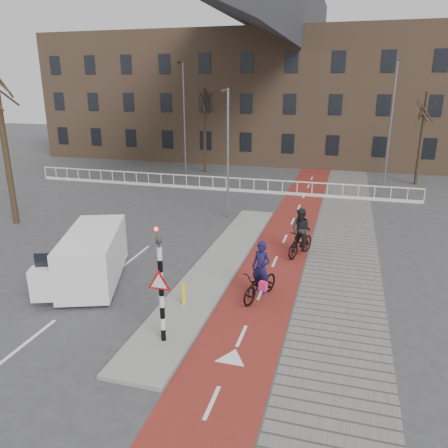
# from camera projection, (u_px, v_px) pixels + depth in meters

# --- Properties ---
(ground) EXTENTS (120.00, 120.00, 0.00)m
(ground) POSITION_uv_depth(u_px,v_px,m) (205.00, 313.00, 14.44)
(ground) COLOR #38383A
(ground) RESTS_ON ground
(bike_lane) EXTENTS (2.50, 60.00, 0.01)m
(bike_lane) POSITION_uv_depth(u_px,v_px,m) (290.00, 227.00, 23.21)
(bike_lane) COLOR maroon
(bike_lane) RESTS_ON ground
(sidewalk) EXTENTS (3.00, 60.00, 0.01)m
(sidewalk) POSITION_uv_depth(u_px,v_px,m) (345.00, 231.00, 22.48)
(sidewalk) COLOR slate
(sidewalk) RESTS_ON ground
(curb_island) EXTENTS (1.80, 16.00, 0.12)m
(curb_island) POSITION_uv_depth(u_px,v_px,m) (219.00, 264.00, 18.27)
(curb_island) COLOR gray
(curb_island) RESTS_ON ground
(traffic_signal) EXTENTS (0.80, 0.80, 3.68)m
(traffic_signal) POSITION_uv_depth(u_px,v_px,m) (161.00, 282.00, 12.14)
(traffic_signal) COLOR black
(traffic_signal) RESTS_ON curb_island
(bollard) EXTENTS (0.12, 0.12, 0.79)m
(bollard) POSITION_uv_depth(u_px,v_px,m) (183.00, 294.00, 14.65)
(bollard) COLOR yellow
(bollard) RESTS_ON curb_island
(cyclist_near) EXTENTS (1.38, 2.18, 2.12)m
(cyclist_near) POSITION_uv_depth(u_px,v_px,m) (261.00, 280.00, 15.21)
(cyclist_near) COLOR black
(cyclist_near) RESTS_ON bike_lane
(cyclist_far) EXTENTS (1.31, 2.07, 2.13)m
(cyclist_far) POSITION_uv_depth(u_px,v_px,m) (301.00, 237.00, 19.03)
(cyclist_far) COLOR black
(cyclist_far) RESTS_ON bike_lane
(van) EXTENTS (3.32, 4.95, 1.98)m
(van) POSITION_uv_depth(u_px,v_px,m) (93.00, 256.00, 16.50)
(van) COLOR white
(van) RESTS_ON ground
(railing) EXTENTS (28.00, 0.10, 0.99)m
(railing) POSITION_uv_depth(u_px,v_px,m) (213.00, 186.00, 31.22)
(railing) COLOR silver
(railing) RESTS_ON ground
(townhouse_row) EXTENTS (46.00, 10.00, 15.90)m
(townhouse_row) POSITION_uv_depth(u_px,v_px,m) (278.00, 78.00, 42.14)
(townhouse_row) COLOR #7F6047
(townhouse_row) RESTS_ON ground
(tree_left) EXTENTS (0.32, 0.32, 8.69)m
(tree_left) POSITION_uv_depth(u_px,v_px,m) (4.00, 143.00, 22.53)
(tree_left) COLOR black
(tree_left) RESTS_ON ground
(tree_mid) EXTENTS (0.27, 0.27, 6.95)m
(tree_mid) POSITION_uv_depth(u_px,v_px,m) (205.00, 131.00, 36.58)
(tree_mid) COLOR black
(tree_mid) RESTS_ON ground
(tree_right) EXTENTS (0.27, 0.27, 6.74)m
(tree_right) POSITION_uv_depth(u_px,v_px,m) (421.00, 139.00, 32.03)
(tree_right) COLOR black
(tree_right) RESTS_ON ground
(streetlight_near) EXTENTS (0.12, 0.12, 7.05)m
(streetlight_near) POSITION_uv_depth(u_px,v_px,m) (228.00, 156.00, 23.70)
(streetlight_near) COLOR slate
(streetlight_near) RESTS_ON ground
(streetlight_left) EXTENTS (0.12, 0.12, 8.91)m
(streetlight_left) POSITION_uv_depth(u_px,v_px,m) (185.00, 121.00, 34.39)
(streetlight_left) COLOR slate
(streetlight_left) RESTS_ON ground
(streetlight_right) EXTENTS (0.12, 0.12, 8.93)m
(streetlight_right) POSITION_uv_depth(u_px,v_px,m) (391.00, 125.00, 31.03)
(streetlight_right) COLOR slate
(streetlight_right) RESTS_ON ground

